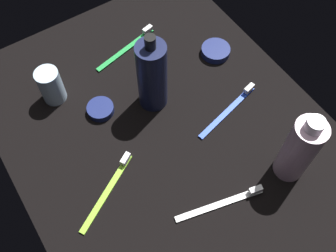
# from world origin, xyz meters

# --- Properties ---
(ground_plane) EXTENTS (0.84, 0.64, 0.01)m
(ground_plane) POSITION_xyz_m (0.00, 0.00, -0.01)
(ground_plane) COLOR black
(lotion_bottle) EXTENTS (0.06, 0.06, 0.20)m
(lotion_bottle) POSITION_xyz_m (-0.09, 0.02, 0.09)
(lotion_bottle) COLOR #181E40
(lotion_bottle) RESTS_ON ground_plane
(bodywash_bottle) EXTENTS (0.06, 0.06, 0.18)m
(bodywash_bottle) POSITION_xyz_m (0.20, 0.16, 0.08)
(bodywash_bottle) COLOR silver
(bodywash_bottle) RESTS_ON ground_plane
(deodorant_stick) EXTENTS (0.05, 0.05, 0.09)m
(deodorant_stick) POSITION_xyz_m (-0.22, -0.16, 0.04)
(deodorant_stick) COLOR silver
(deodorant_stick) RESTS_ON ground_plane
(toothbrush_white) EXTENTS (0.05, 0.18, 0.02)m
(toothbrush_white) POSITION_xyz_m (0.19, 0.01, 0.01)
(toothbrush_white) COLOR white
(toothbrush_white) RESTS_ON ground_plane
(toothbrush_lime) EXTENTS (0.10, 0.16, 0.02)m
(toothbrush_lime) POSITION_xyz_m (0.04, -0.16, 0.01)
(toothbrush_lime) COLOR #8CD133
(toothbrush_lime) RESTS_ON ground_plane
(toothbrush_green) EXTENTS (0.05, 0.18, 0.02)m
(toothbrush_green) POSITION_xyz_m (-0.25, 0.05, 0.01)
(toothbrush_green) COLOR green
(toothbrush_green) RESTS_ON ground_plane
(toothbrush_blue) EXTENTS (0.05, 0.18, 0.02)m
(toothbrush_blue) POSITION_xyz_m (0.03, 0.15, 0.01)
(toothbrush_blue) COLOR blue
(toothbrush_blue) RESTS_ON ground_plane
(cream_tin_left) EXTENTS (0.07, 0.07, 0.02)m
(cream_tin_left) POSITION_xyz_m (-0.12, 0.22, 0.01)
(cream_tin_left) COLOR navy
(cream_tin_left) RESTS_ON ground_plane
(cream_tin_right) EXTENTS (0.06, 0.06, 0.02)m
(cream_tin_right) POSITION_xyz_m (-0.13, -0.09, 0.01)
(cream_tin_right) COLOR navy
(cream_tin_right) RESTS_ON ground_plane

